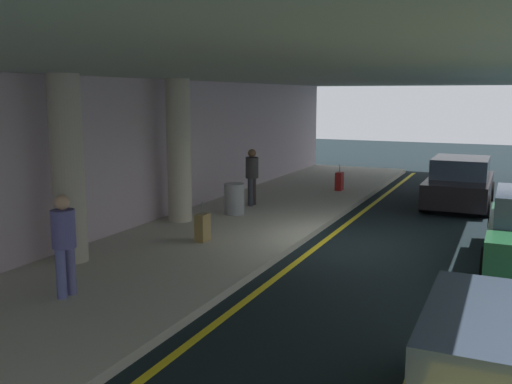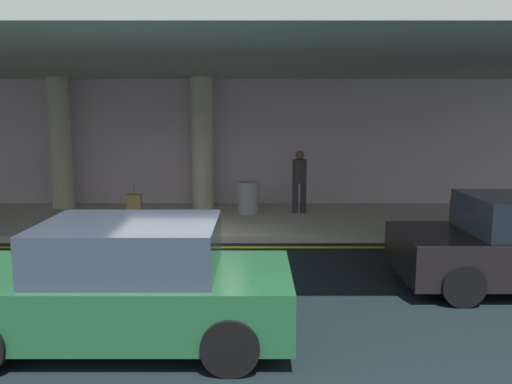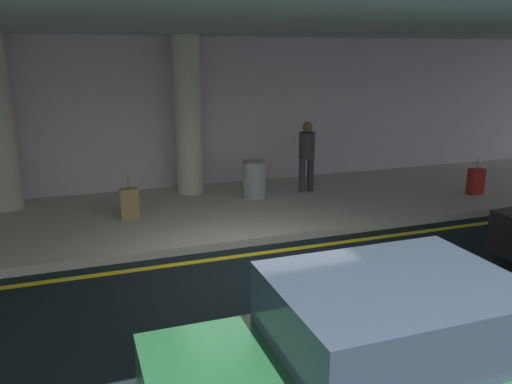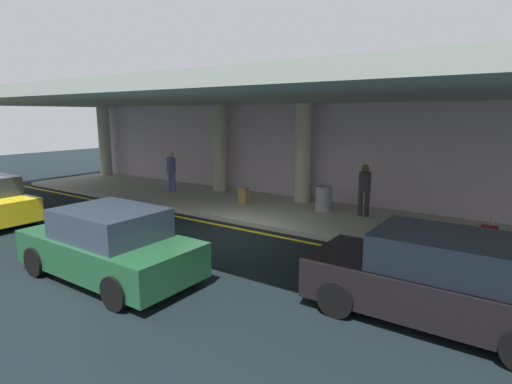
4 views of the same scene
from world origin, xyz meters
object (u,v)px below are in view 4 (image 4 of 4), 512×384
object	(u,v)px
support_column_center	(303,153)
suitcase_upright_secondary	(243,196)
car_black	(435,279)
traveler_with_luggage	(171,169)
support_column_far_left	(105,141)
person_waiting_for_ride	(364,187)
suitcase_upright_primary	(488,239)
car_dark_green	(110,245)
trash_bin_steel	(324,199)
support_column_left_mid	(220,148)

from	to	relation	value
support_column_center	suitcase_upright_secondary	bearing A→B (deg)	-135.27
car_black	traveler_with_luggage	world-z (taller)	traveler_with_luggage
support_column_far_left	traveler_with_luggage	xyz separation A→B (m)	(6.41, -1.32, -0.86)
person_waiting_for_ride	suitcase_upright_primary	size ratio (longest dim) A/B	1.87
car_black	person_waiting_for_ride	size ratio (longest dim) A/B	2.44
car_dark_green	suitcase_upright_secondary	xyz separation A→B (m)	(-1.51, 6.78, -0.25)
support_column_center	suitcase_upright_primary	distance (m)	6.97
car_black	suitcase_upright_secondary	world-z (taller)	car_black
support_column_far_left	support_column_center	distance (m)	12.00
support_column_far_left	suitcase_upright_secondary	bearing A→B (deg)	-8.66
car_dark_green	trash_bin_steel	distance (m)	7.57
support_column_center	suitcase_upright_primary	world-z (taller)	support_column_center
support_column_center	car_dark_green	xyz separation A→B (m)	(-0.09, -8.36, -1.26)
suitcase_upright_secondary	support_column_center	bearing A→B (deg)	72.18
support_column_left_mid	suitcase_upright_secondary	size ratio (longest dim) A/B	4.06
person_waiting_for_ride	trash_bin_steel	size ratio (longest dim) A/B	1.98
traveler_with_luggage	suitcase_upright_primary	xyz separation A→B (m)	(11.94, -1.12, -0.65)
traveler_with_luggage	support_column_far_left	bearing A→B (deg)	-48.45
support_column_center	support_column_far_left	bearing A→B (deg)	180.00
car_black	traveler_with_luggage	size ratio (longest dim) A/B	2.44
support_column_far_left	car_dark_green	xyz separation A→B (m)	(11.91, -8.36, -1.26)
suitcase_upright_primary	suitcase_upright_secondary	distance (m)	7.99
support_column_left_mid	traveler_with_luggage	bearing A→B (deg)	-140.24
person_waiting_for_ride	suitcase_upright_primary	bearing A→B (deg)	4.21
support_column_center	traveler_with_luggage	xyz separation A→B (m)	(-5.59, -1.32, -0.86)
support_column_far_left	support_column_center	xyz separation A→B (m)	(12.00, 0.00, 0.00)
suitcase_upright_secondary	support_column_left_mid	bearing A→B (deg)	174.03
car_dark_green	trash_bin_steel	xyz separation A→B (m)	(1.40, 7.44, -0.14)
support_column_far_left	car_dark_green	world-z (taller)	support_column_far_left
car_black	suitcase_upright_primary	distance (m)	3.98
support_column_center	traveler_with_luggage	world-z (taller)	support_column_center
support_column_center	suitcase_upright_primary	bearing A→B (deg)	-21.04
support_column_far_left	suitcase_upright_primary	distance (m)	18.57
support_column_left_mid	car_black	distance (m)	11.84
support_column_left_mid	suitcase_upright_primary	size ratio (longest dim) A/B	4.06
support_column_left_mid	car_black	size ratio (longest dim) A/B	0.89
support_column_left_mid	support_column_center	xyz separation A→B (m)	(4.00, 0.00, 0.00)
support_column_center	trash_bin_steel	distance (m)	2.13
suitcase_upright_primary	suitcase_upright_secondary	size ratio (longest dim) A/B	1.00
suitcase_upright_secondary	trash_bin_steel	xyz separation A→B (m)	(2.91, 0.66, 0.11)
support_column_far_left	suitcase_upright_secondary	world-z (taller)	support_column_far_left
suitcase_upright_primary	suitcase_upright_secondary	xyz separation A→B (m)	(-7.95, 0.86, 0.00)
support_column_left_mid	car_black	xyz separation A→B (m)	(9.90, -6.38, -1.26)
support_column_left_mid	suitcase_upright_secondary	xyz separation A→B (m)	(2.40, -1.58, -1.51)
car_dark_green	car_black	xyz separation A→B (m)	(5.99, 1.98, 0.00)
support_column_left_mid	suitcase_upright_primary	world-z (taller)	support_column_left_mid
support_column_far_left	suitcase_upright_primary	size ratio (longest dim) A/B	4.06
car_black	person_waiting_for_ride	xyz separation A→B (m)	(-3.22, 5.56, 0.40)
person_waiting_for_ride	traveler_with_luggage	bearing A→B (deg)	-148.58
car_black	trash_bin_steel	bearing A→B (deg)	132.56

